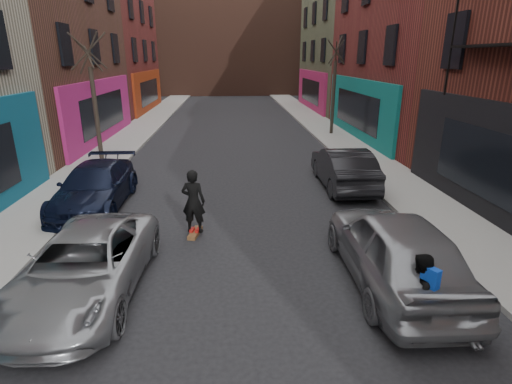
{
  "coord_description": "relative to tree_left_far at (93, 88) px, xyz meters",
  "views": [
    {
      "loc": [
        -0.2,
        -0.63,
        4.7
      ],
      "look_at": [
        0.41,
        8.47,
        1.6
      ],
      "focal_mm": 28.0,
      "sensor_mm": 36.0,
      "label": 1
    }
  ],
  "objects": [
    {
      "name": "parked_right_far",
      "position": [
        9.46,
        -11.2,
        -2.54
      ],
      "size": [
        2.05,
        4.94,
        1.67
      ],
      "primitive_type": "imported",
      "rotation": [
        0.0,
        0.0,
        3.13
      ],
      "color": "gray",
      "rests_on": "ground"
    },
    {
      "name": "building_far",
      "position": [
        6.2,
        38.0,
        3.62
      ],
      "size": [
        40.0,
        10.0,
        14.0
      ],
      "primitive_type": "cube",
      "color": "#47281E",
      "rests_on": "ground"
    },
    {
      "name": "tree_right_far",
      "position": [
        12.4,
        6.0,
        0.15
      ],
      "size": [
        2.0,
        2.0,
        6.8
      ],
      "primitive_type": null,
      "color": "black",
      "rests_on": "sidewalk_right"
    },
    {
      "name": "skateboarder",
      "position": [
        4.98,
        -8.4,
        -2.39
      ],
      "size": [
        0.72,
        0.55,
        1.77
      ],
      "primitive_type": "imported",
      "rotation": [
        0.0,
        0.0,
        2.93
      ],
      "color": "black",
      "rests_on": "skateboard"
    },
    {
      "name": "parked_left_far",
      "position": [
        3.0,
        -11.2,
        -2.72
      ],
      "size": [
        2.38,
        4.86,
        1.33
      ],
      "primitive_type": "imported",
      "rotation": [
        0.0,
        0.0,
        -0.04
      ],
      "color": "gray",
      "rests_on": "ground"
    },
    {
      "name": "tree_left_far",
      "position": [
        0.0,
        0.0,
        0.0
      ],
      "size": [
        2.0,
        2.0,
        6.5
      ],
      "primitive_type": null,
      "color": "black",
      "rests_on": "sidewalk_left"
    },
    {
      "name": "parked_right_end",
      "position": [
        10.24,
        -4.41,
        -2.62
      ],
      "size": [
        1.67,
        4.61,
        1.51
      ],
      "primitive_type": "imported",
      "rotation": [
        0.0,
        0.0,
        3.13
      ],
      "color": "black",
      "rests_on": "ground"
    },
    {
      "name": "sidewalk_left",
      "position": [
        -0.05,
        12.0,
        -3.31
      ],
      "size": [
        2.5,
        84.0,
        0.13
      ],
      "primitive_type": "cube",
      "color": "gray",
      "rests_on": "ground"
    },
    {
      "name": "parked_left_end",
      "position": [
        1.6,
        -6.01,
        -2.68
      ],
      "size": [
        1.96,
        4.81,
        1.39
      ],
      "primitive_type": "imported",
      "rotation": [
        0.0,
        0.0,
        -0.0
      ],
      "color": "black",
      "rests_on": "ground"
    },
    {
      "name": "pedestrian",
      "position": [
        9.2,
        -12.86,
        -2.59
      ],
      "size": [
        0.94,
        0.87,
        1.55
      ],
      "rotation": [
        0.0,
        0.0,
        3.64
      ],
      "color": "black",
      "rests_on": "ground"
    },
    {
      "name": "skateboard",
      "position": [
        4.98,
        -8.4,
        -3.33
      ],
      "size": [
        0.38,
        0.83,
        0.1
      ],
      "primitive_type": "cube",
      "rotation": [
        0.0,
        0.0,
        -0.21
      ],
      "color": "brown",
      "rests_on": "ground"
    },
    {
      "name": "sidewalk_right",
      "position": [
        12.45,
        12.0,
        -3.31
      ],
      "size": [
        2.5,
        84.0,
        0.13
      ],
      "primitive_type": "cube",
      "color": "gray",
      "rests_on": "ground"
    }
  ]
}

